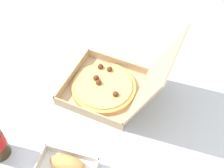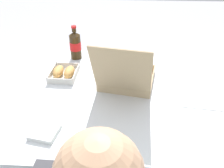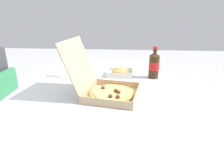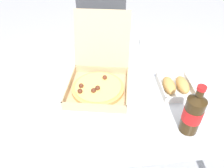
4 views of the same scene
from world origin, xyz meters
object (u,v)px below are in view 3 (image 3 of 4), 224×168
(cola_bottle, at_px, (154,65))
(paper_menu, at_px, (66,133))
(napkin_pile, at_px, (58,74))
(bread_side_box, at_px, (120,72))
(pizza_box_open, at_px, (106,88))

(cola_bottle, xyz_separation_m, paper_menu, (-0.72, 0.43, -0.09))
(paper_menu, bearing_deg, napkin_pile, 27.40)
(cola_bottle, relative_size, paper_menu, 1.07)
(bread_side_box, height_order, napkin_pile, bread_side_box)
(bread_side_box, distance_m, paper_menu, 0.77)
(napkin_pile, bearing_deg, bread_side_box, -87.28)
(pizza_box_open, bearing_deg, bread_side_box, -10.12)
(cola_bottle, height_order, paper_menu, cola_bottle)
(pizza_box_open, xyz_separation_m, bread_side_box, (0.37, -0.07, -0.02))
(pizza_box_open, bearing_deg, napkin_pile, 49.15)
(paper_menu, xyz_separation_m, napkin_pile, (0.72, 0.27, 0.01))
(pizza_box_open, relative_size, bread_side_box, 2.24)
(pizza_box_open, xyz_separation_m, cola_bottle, (0.34, -0.31, 0.05))
(cola_bottle, relative_size, napkin_pile, 2.04)
(pizza_box_open, distance_m, paper_menu, 0.40)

